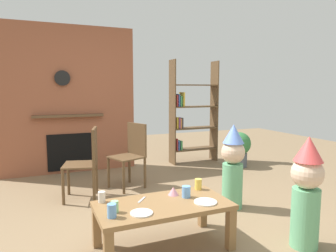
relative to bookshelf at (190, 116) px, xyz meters
name	(u,v)px	position (x,y,z in m)	size (l,w,h in m)	color
ground_plane	(170,227)	(-1.45, -2.40, -0.89)	(12.00, 12.00, 0.00)	#846B4C
brick_fireplace_feature	(67,100)	(-2.16, 0.20, 0.31)	(2.20, 0.28, 2.40)	#935138
bookshelf	(190,116)	(0.00, 0.00, 0.00)	(0.90, 0.28, 1.90)	brown
coffee_table	(163,210)	(-1.66, -2.75, -0.54)	(1.15, 0.59, 0.40)	olive
paper_cup_near_left	(112,211)	(-2.13, -2.87, -0.43)	(0.07, 0.07, 0.11)	#669EE0
paper_cup_near_right	(198,184)	(-1.21, -2.54, -0.43)	(0.07, 0.07, 0.10)	#F2CC4C
paper_cup_center	(186,192)	(-1.41, -2.69, -0.43)	(0.08, 0.08, 0.10)	#669EE0
paper_cup_far_left	(115,207)	(-2.09, -2.78, -0.44)	(0.06, 0.06, 0.09)	#8CD18C
paper_cup_far_right	(102,197)	(-2.14, -2.52, -0.43)	(0.06, 0.06, 0.09)	silver
paper_plate_front	(142,213)	(-1.90, -2.89, -0.48)	(0.18, 0.18, 0.01)	white
paper_plate_rear	(205,202)	(-1.32, -2.88, -0.48)	(0.20, 0.20, 0.01)	white
birthday_cake_slice	(173,191)	(-1.49, -2.59, -0.44)	(0.10, 0.10, 0.08)	pink
table_fork	(142,200)	(-1.81, -2.61, -0.48)	(0.15, 0.02, 0.01)	silver
child_with_cone_hat	(306,189)	(-0.51, -3.21, -0.37)	(0.27, 0.27, 0.98)	#66B27F
child_in_pink	(233,164)	(-0.57, -2.20, -0.37)	(0.27, 0.27, 0.98)	#66B27F
dining_chair_left	(87,159)	(-2.07, -1.25, -0.37)	(0.49, 0.49, 0.90)	brown
dining_chair_middle	(132,151)	(-1.43, -1.00, -0.37)	(0.52, 0.52, 0.90)	brown
potted_plant_tall	(239,147)	(0.65, -0.64, -0.54)	(0.40, 0.40, 0.62)	#4C5660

